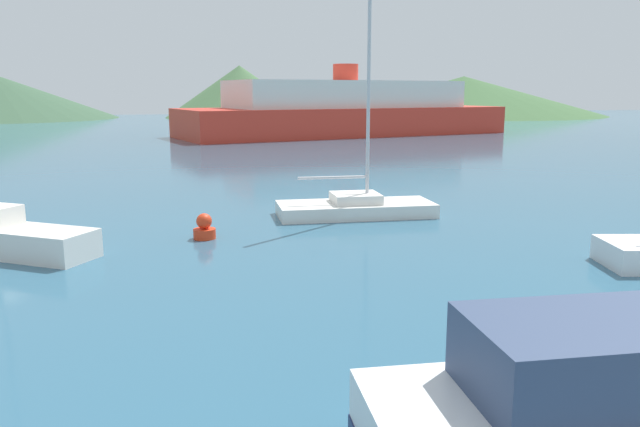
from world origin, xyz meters
name	(u,v)px	position (x,y,z in m)	size (l,w,h in m)	color
sailboat_inner	(356,205)	(3.34, 19.16, 0.39)	(5.53, 2.50, 9.48)	white
ferry_distant	(345,111)	(15.27, 58.40, 2.32)	(33.86, 16.59, 6.84)	red
buoy_marker	(204,228)	(-2.03, 17.09, 0.31)	(0.66, 0.66, 0.75)	red
hill_east	(240,91)	(11.19, 103.46, 4.20)	(24.45, 24.45, 8.40)	#476B42
hill_far_east	(463,96)	(51.94, 103.47, 3.45)	(49.29, 49.29, 6.90)	#3D6038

